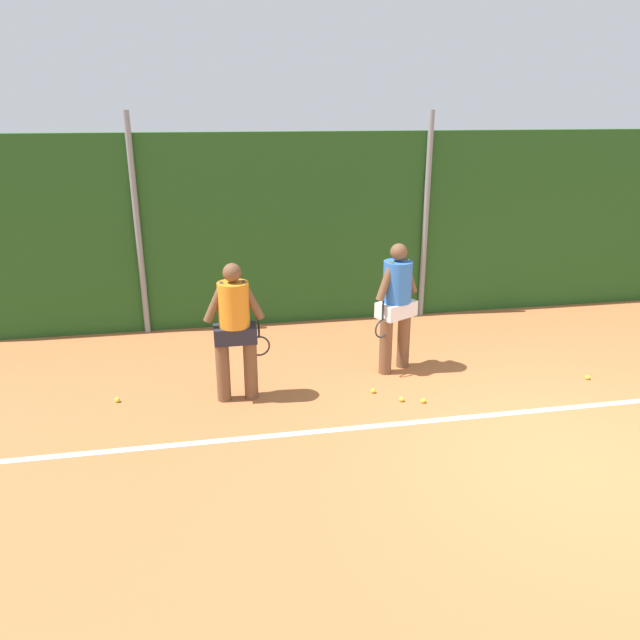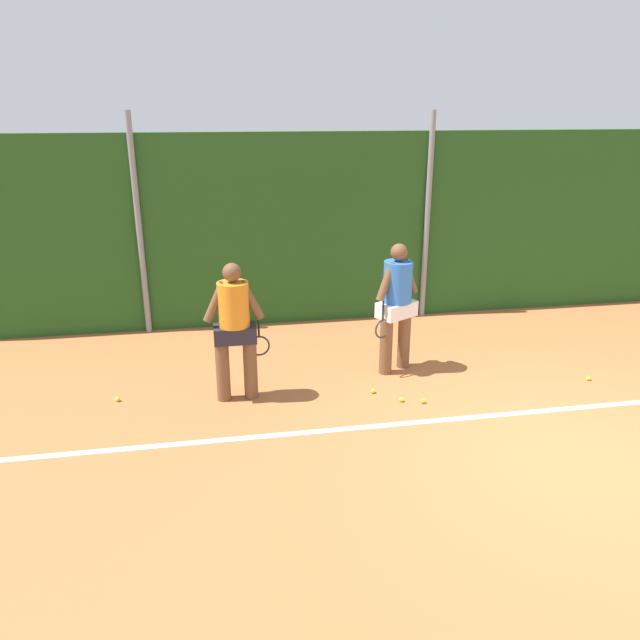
{
  "view_description": "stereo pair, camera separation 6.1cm",
  "coord_description": "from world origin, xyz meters",
  "px_view_note": "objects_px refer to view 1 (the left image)",
  "views": [
    {
      "loc": [
        -3.85,
        -5.22,
        3.71
      ],
      "look_at": [
        -2.42,
        2.46,
        0.95
      ],
      "focal_mm": 33.93,
      "sensor_mm": 36.0,
      "label": 1
    },
    {
      "loc": [
        -3.79,
        -5.23,
        3.71
      ],
      "look_at": [
        -2.42,
        2.46,
        0.95
      ],
      "focal_mm": 33.93,
      "sensor_mm": 36.0,
      "label": 2
    }
  ],
  "objects_px": {
    "tennis_ball_1": "(401,399)",
    "tennis_ball_2": "(373,391)",
    "tennis_ball_5": "(423,401)",
    "player_foreground_near": "(235,325)",
    "tennis_ball_0": "(117,400)",
    "tennis_ball_3": "(588,377)",
    "player_midcourt": "(396,301)"
  },
  "relations": [
    {
      "from": "tennis_ball_3",
      "to": "tennis_ball_0",
      "type": "bearing_deg",
      "value": 175.57
    },
    {
      "from": "tennis_ball_1",
      "to": "tennis_ball_2",
      "type": "relative_size",
      "value": 1.0
    },
    {
      "from": "tennis_ball_0",
      "to": "tennis_ball_3",
      "type": "xyz_separation_m",
      "value": [
        6.58,
        -0.51,
        0.0
      ]
    },
    {
      "from": "tennis_ball_0",
      "to": "tennis_ball_3",
      "type": "bearing_deg",
      "value": -4.43
    },
    {
      "from": "player_foreground_near",
      "to": "tennis_ball_0",
      "type": "height_order",
      "value": "player_foreground_near"
    },
    {
      "from": "player_foreground_near",
      "to": "tennis_ball_3",
      "type": "xyz_separation_m",
      "value": [
        4.98,
        -0.33,
        -1.02
      ]
    },
    {
      "from": "player_foreground_near",
      "to": "player_midcourt",
      "type": "relative_size",
      "value": 0.98
    },
    {
      "from": "tennis_ball_2",
      "to": "tennis_ball_5",
      "type": "relative_size",
      "value": 1.0
    },
    {
      "from": "player_foreground_near",
      "to": "tennis_ball_5",
      "type": "height_order",
      "value": "player_foreground_near"
    },
    {
      "from": "tennis_ball_2",
      "to": "tennis_ball_5",
      "type": "bearing_deg",
      "value": -35.46
    },
    {
      "from": "tennis_ball_3",
      "to": "tennis_ball_5",
      "type": "height_order",
      "value": "same"
    },
    {
      "from": "player_foreground_near",
      "to": "tennis_ball_3",
      "type": "bearing_deg",
      "value": -4.37
    },
    {
      "from": "player_foreground_near",
      "to": "tennis_ball_0",
      "type": "bearing_deg",
      "value": 172.76
    },
    {
      "from": "tennis_ball_0",
      "to": "tennis_ball_5",
      "type": "distance_m",
      "value": 4.07
    },
    {
      "from": "player_midcourt",
      "to": "tennis_ball_0",
      "type": "xyz_separation_m",
      "value": [
        -3.93,
        -0.35,
        -1.04
      ]
    },
    {
      "from": "tennis_ball_1",
      "to": "tennis_ball_3",
      "type": "bearing_deg",
      "value": 3.37
    },
    {
      "from": "tennis_ball_0",
      "to": "tennis_ball_1",
      "type": "height_order",
      "value": "same"
    },
    {
      "from": "tennis_ball_5",
      "to": "player_foreground_near",
      "type": "bearing_deg",
      "value": 166.27
    },
    {
      "from": "tennis_ball_1",
      "to": "tennis_ball_5",
      "type": "xyz_separation_m",
      "value": [
        0.27,
        -0.09,
        0.0
      ]
    },
    {
      "from": "tennis_ball_2",
      "to": "tennis_ball_5",
      "type": "xyz_separation_m",
      "value": [
        0.57,
        -0.41,
        0.0
      ]
    },
    {
      "from": "player_foreground_near",
      "to": "tennis_ball_3",
      "type": "relative_size",
      "value": 28.34
    },
    {
      "from": "tennis_ball_5",
      "to": "tennis_ball_0",
      "type": "bearing_deg",
      "value": 169.07
    },
    {
      "from": "tennis_ball_1",
      "to": "tennis_ball_5",
      "type": "distance_m",
      "value": 0.29
    },
    {
      "from": "player_foreground_near",
      "to": "tennis_ball_2",
      "type": "relative_size",
      "value": 28.34
    },
    {
      "from": "player_midcourt",
      "to": "tennis_ball_0",
      "type": "height_order",
      "value": "player_midcourt"
    },
    {
      "from": "player_midcourt",
      "to": "tennis_ball_3",
      "type": "xyz_separation_m",
      "value": [
        2.65,
        -0.86,
        -1.04
      ]
    },
    {
      "from": "tennis_ball_0",
      "to": "player_foreground_near",
      "type": "bearing_deg",
      "value": -6.61
    },
    {
      "from": "tennis_ball_3",
      "to": "tennis_ball_5",
      "type": "bearing_deg",
      "value": -174.22
    },
    {
      "from": "tennis_ball_1",
      "to": "tennis_ball_2",
      "type": "bearing_deg",
      "value": 133.79
    },
    {
      "from": "tennis_ball_1",
      "to": "tennis_ball_5",
      "type": "bearing_deg",
      "value": -18.96
    },
    {
      "from": "tennis_ball_2",
      "to": "player_foreground_near",
      "type": "bearing_deg",
      "value": 174.44
    },
    {
      "from": "player_foreground_near",
      "to": "tennis_ball_2",
      "type": "height_order",
      "value": "player_foreground_near"
    }
  ]
}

